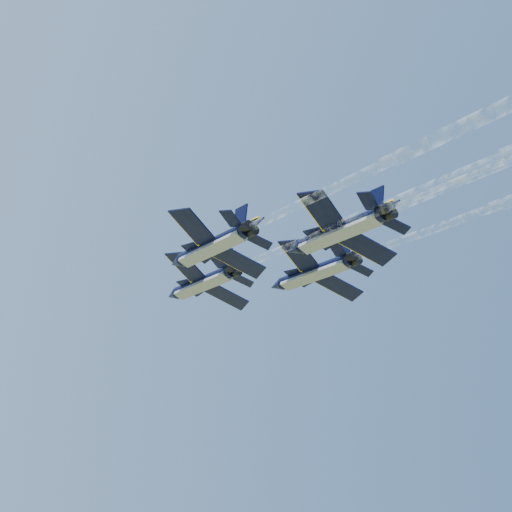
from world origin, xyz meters
TOP-DOWN VIEW (x-y plane):
  - jet_lead at (-0.29, 15.02)m, footprint 13.19×18.25m
  - jet_left at (-8.27, 0.45)m, footprint 13.19×18.25m
  - jet_right at (9.12, 1.62)m, footprint 13.19×18.25m
  - jet_slot at (0.60, -12.80)m, footprint 13.19×18.25m
  - smoke_trail_lead at (-0.54, -34.43)m, footprint 2.49×67.50m

SIDE VIEW (x-z plane):
  - jet_lead at x=-0.29m, z-range 102.64..108.91m
  - jet_left at x=-8.27m, z-range 102.64..108.91m
  - jet_right at x=9.12m, z-range 102.64..108.91m
  - jet_slot at x=0.60m, z-range 102.64..108.91m
  - smoke_trail_lead at x=-0.54m, z-range 104.63..106.99m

